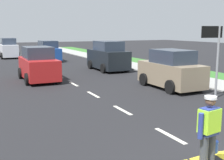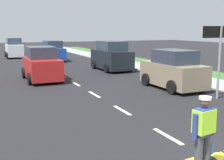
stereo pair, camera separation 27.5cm
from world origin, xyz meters
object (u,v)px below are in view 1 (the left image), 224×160
object	(u,v)px
lane_direction_sign	(214,45)
car_parked_far	(108,57)
car_outgoing_far	(48,52)
road_worker	(209,129)
car_oncoming_third	(9,49)
car_oncoming_lead	(38,65)
car_parked_curbside	(171,70)

from	to	relation	value
lane_direction_sign	car_parked_far	size ratio (longest dim) A/B	0.78
lane_direction_sign	car_outgoing_far	size ratio (longest dim) A/B	0.75
road_worker	car_parked_far	bearing A→B (deg)	73.06
lane_direction_sign	car_outgoing_far	xyz separation A→B (m)	(-2.89, 18.83, -1.48)
lane_direction_sign	car_oncoming_third	distance (m)	24.85
lane_direction_sign	car_oncoming_lead	world-z (taller)	lane_direction_sign
car_outgoing_far	car_parked_far	xyz separation A→B (m)	(2.59, -8.43, 0.10)
car_outgoing_far	car_oncoming_third	distance (m)	6.09
car_oncoming_lead	car_parked_curbside	distance (m)	7.88
lane_direction_sign	car_oncoming_lead	distance (m)	10.16
car_oncoming_third	lane_direction_sign	bearing A→B (deg)	-76.05
car_parked_far	car_parked_curbside	world-z (taller)	car_parked_far
road_worker	car_oncoming_third	world-z (taller)	car_oncoming_third
car_parked_far	car_oncoming_third	distance (m)	14.81
car_parked_far	car_oncoming_lead	bearing A→B (deg)	-157.77
car_parked_far	car_oncoming_lead	size ratio (longest dim) A/B	1.02
car_parked_far	lane_direction_sign	bearing A→B (deg)	-88.34
car_outgoing_far	car_oncoming_lead	size ratio (longest dim) A/B	1.06
road_worker	car_outgoing_far	distance (m)	23.95
car_oncoming_third	car_parked_curbside	size ratio (longest dim) A/B	1.03
car_parked_far	car_oncoming_lead	world-z (taller)	car_parked_far
car_parked_far	car_oncoming_third	bearing A→B (deg)	112.54
car_outgoing_far	car_parked_far	distance (m)	8.82
car_parked_far	car_parked_curbside	size ratio (longest dim) A/B	1.06
car_oncoming_third	car_parked_curbside	bearing A→B (deg)	-74.81
lane_direction_sign	car_parked_curbside	distance (m)	3.12
road_worker	car_oncoming_lead	bearing A→B (deg)	94.34
car_outgoing_far	car_oncoming_third	bearing A→B (deg)	120.45
car_oncoming_third	car_parked_curbside	world-z (taller)	car_oncoming_third
car_oncoming_third	car_oncoming_lead	size ratio (longest dim) A/B	0.99
car_outgoing_far	car_parked_curbside	world-z (taller)	car_parked_curbside
road_worker	lane_direction_sign	size ratio (longest dim) A/B	0.52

